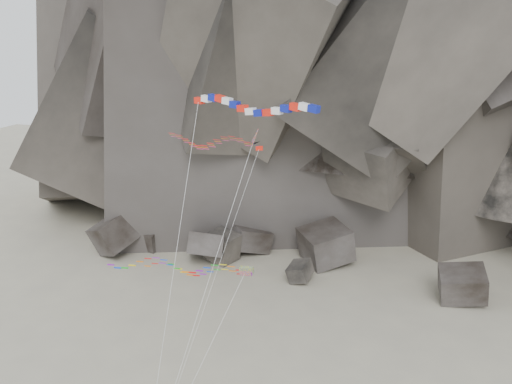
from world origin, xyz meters
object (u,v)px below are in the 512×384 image
(banner_kite, at_px, (251,107))
(delta_kite, at_px, (206,140))
(pennant_kite, at_px, (232,226))
(parafoil_kite, at_px, (172,266))

(banner_kite, bearing_deg, delta_kite, 160.60)
(banner_kite, bearing_deg, pennant_kite, -106.73)
(delta_kite, bearing_deg, parafoil_kite, -147.15)
(parafoil_kite, bearing_deg, banner_kite, -10.33)
(banner_kite, xyz_separation_m, pennant_kite, (-1.12, -1.43, -9.19))
(pennant_kite, bearing_deg, banner_kite, 24.23)
(parafoil_kite, bearing_deg, delta_kite, 53.70)
(delta_kite, bearing_deg, pennant_kite, -70.60)
(banner_kite, relative_size, parafoil_kite, 2.00)
(parafoil_kite, distance_m, pennant_kite, 9.89)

